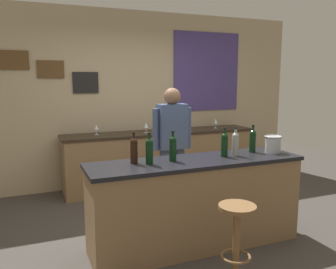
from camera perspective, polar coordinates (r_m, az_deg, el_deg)
The scene contains 17 objects.
ground_plane at distance 4.20m, azimuth 1.97°, elevation -15.26°, with size 10.00×10.00×0.00m, color #423D38.
back_wall at distance 5.75m, azimuth -6.03°, elevation 5.95°, with size 6.00×0.09×2.80m.
bar_counter at distance 3.69m, azimuth 4.60°, elevation -11.06°, with size 2.23×0.60×0.92m.
side_counter at distance 5.65m, azimuth -1.17°, elevation -3.99°, with size 3.10×0.56×0.90m.
bartender at distance 4.40m, azimuth 0.69°, elevation -1.30°, with size 0.52×0.21×1.62m.
bar_stool at distance 3.13m, azimuth 11.14°, elevation -15.04°, with size 0.32×0.32×0.68m.
wine_bottle_a at distance 3.38m, azimuth -5.58°, elevation -2.46°, with size 0.07×0.07×0.31m.
wine_bottle_b at distance 3.34m, azimuth -3.07°, elevation -2.59°, with size 0.07×0.07×0.31m.
wine_bottle_c at distance 3.46m, azimuth 0.80°, elevation -2.15°, with size 0.07×0.07×0.31m.
wine_bottle_d at distance 3.71m, azimuth 9.21°, elevation -1.51°, with size 0.07×0.07×0.31m.
wine_bottle_e at distance 3.76m, azimuth 10.93°, elevation -1.40°, with size 0.07×0.07×0.31m.
wine_bottle_f at distance 3.99m, azimuth 13.65°, elevation -0.89°, with size 0.07×0.07×0.31m.
ice_bucket at distance 4.03m, azimuth 16.75°, elevation -1.46°, with size 0.19×0.19×0.19m.
wine_glass_a at distance 5.32m, azimuth -11.62°, elevation 1.13°, with size 0.07×0.07×0.16m.
wine_glass_b at distance 5.42m, azimuth -3.60°, elevation 1.44°, with size 0.07×0.07×0.16m.
wine_glass_c at distance 5.97m, azimuth 7.79°, elevation 2.09°, with size 0.07×0.07×0.16m.
coffee_mug at distance 5.60m, azimuth -2.16°, elevation 1.07°, with size 0.12×0.08×0.09m.
Camera 1 is at (-1.58, -3.48, 1.73)m, focal length 37.34 mm.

